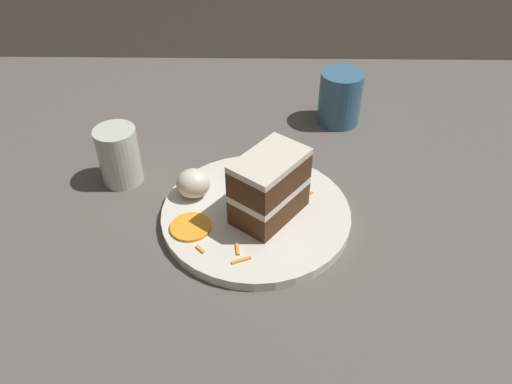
{
  "coord_description": "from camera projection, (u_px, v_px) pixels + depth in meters",
  "views": [
    {
      "loc": [
        -0.02,
        -0.58,
        0.53
      ],
      "look_at": [
        -0.02,
        -0.03,
        0.08
      ],
      "focal_mm": 35.0,
      "sensor_mm": 36.0,
      "label": 1
    }
  ],
  "objects": [
    {
      "name": "carrot_shreds_scatter",
      "position": [
        255.0,
        216.0,
        0.72
      ],
      "size": [
        0.17,
        0.22,
        0.0
      ],
      "color": "orange",
      "rests_on": "plate"
    },
    {
      "name": "dining_table",
      "position": [
        272.0,
        211.0,
        0.78
      ],
      "size": [
        1.39,
        1.03,
        0.03
      ],
      "primitive_type": "cube",
      "color": "#56514C",
      "rests_on": "ground"
    },
    {
      "name": "orange_garnish",
      "position": [
        191.0,
        227.0,
        0.7
      ],
      "size": [
        0.06,
        0.06,
        0.0
      ],
      "primitive_type": "cylinder",
      "color": "orange",
      "rests_on": "plate"
    },
    {
      "name": "coffee_mug",
      "position": [
        340.0,
        96.0,
        0.91
      ],
      "size": [
        0.08,
        0.08,
        0.1
      ],
      "color": "#386684",
      "rests_on": "dining_table"
    },
    {
      "name": "cream_dollop",
      "position": [
        193.0,
        184.0,
        0.74
      ],
      "size": [
        0.05,
        0.05,
        0.04
      ],
      "primitive_type": "ellipsoid",
      "color": "silver",
      "rests_on": "plate"
    },
    {
      "name": "plate",
      "position": [
        256.0,
        214.0,
        0.73
      ],
      "size": [
        0.28,
        0.28,
        0.02
      ],
      "primitive_type": "cylinder",
      "color": "silver",
      "rests_on": "dining_table"
    },
    {
      "name": "cake_slice",
      "position": [
        269.0,
        187.0,
        0.69
      ],
      "size": [
        0.12,
        0.13,
        0.1
      ],
      "rotation": [
        0.0,
        0.0,
        2.49
      ],
      "color": "#4C2D19",
      "rests_on": "plate"
    },
    {
      "name": "ground_plane",
      "position": [
        272.0,
        218.0,
        0.79
      ],
      "size": [
        6.0,
        6.0,
        0.0
      ],
      "primitive_type": "plane",
      "color": "black",
      "rests_on": "ground"
    },
    {
      "name": "drinking_glass",
      "position": [
        120.0,
        159.0,
        0.79
      ],
      "size": [
        0.06,
        0.06,
        0.09
      ],
      "color": "beige",
      "rests_on": "dining_table"
    }
  ]
}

